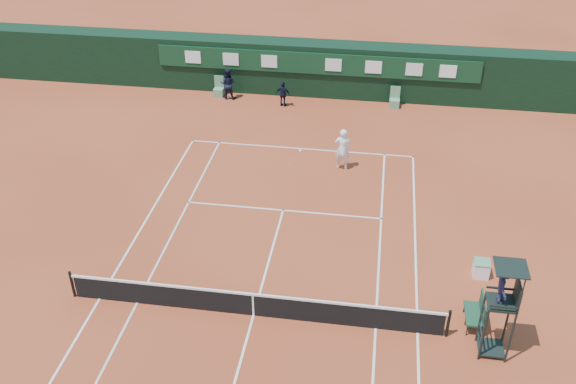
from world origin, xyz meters
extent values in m
plane|color=#AB4728|center=(0.00, 0.00, 0.00)|extent=(90.00, 90.00, 0.00)
cube|color=silver|center=(0.00, 11.88, 0.01)|extent=(11.05, 0.08, 0.01)
cube|color=white|center=(5.49, 0.00, 0.01)|extent=(0.08, 23.85, 0.01)
cube|color=white|center=(-5.49, 0.00, 0.01)|extent=(0.08, 23.85, 0.01)
cube|color=white|center=(4.12, 0.00, 0.01)|extent=(0.08, 23.85, 0.01)
cube|color=silver|center=(-4.12, 0.00, 0.01)|extent=(0.08, 23.85, 0.01)
cube|color=silver|center=(0.00, 6.40, 0.01)|extent=(8.31, 0.08, 0.01)
cube|color=white|center=(0.00, 0.00, 0.01)|extent=(0.08, 12.88, 0.01)
cube|color=silver|center=(0.00, 11.73, 0.01)|extent=(0.08, 0.30, 0.01)
cube|color=black|center=(0.00, 0.00, 0.45)|extent=(12.60, 0.04, 0.90)
cube|color=white|center=(0.00, 0.00, 0.93)|extent=(12.80, 0.06, 0.08)
cube|color=white|center=(0.00, 0.00, 0.46)|extent=(0.06, 0.05, 0.92)
cylinder|color=black|center=(6.40, 0.00, 0.55)|extent=(0.10, 0.10, 1.10)
cylinder|color=black|center=(-6.40, 0.00, 0.55)|extent=(0.10, 0.10, 1.10)
cube|color=black|center=(0.00, 18.75, 1.50)|extent=(40.00, 1.50, 3.00)
cube|color=#0F371E|center=(0.00, 17.94, 2.10)|extent=(18.00, 0.10, 1.20)
cube|color=white|center=(-7.00, 17.87, 2.10)|extent=(0.90, 0.04, 0.70)
cube|color=silver|center=(-4.80, 17.87, 2.10)|extent=(0.90, 0.04, 0.70)
cube|color=silver|center=(-2.60, 17.87, 2.10)|extent=(0.90, 0.04, 0.70)
cube|color=silver|center=(1.00, 17.87, 2.10)|extent=(0.90, 0.04, 0.70)
cube|color=white|center=(3.20, 17.87, 2.10)|extent=(0.90, 0.04, 0.70)
cube|color=silver|center=(5.40, 17.87, 2.10)|extent=(0.90, 0.04, 0.70)
cube|color=white|center=(7.20, 17.87, 2.10)|extent=(0.90, 0.04, 0.70)
cube|color=#619568|center=(-5.50, 17.45, 0.23)|extent=(0.55, 0.50, 0.46)
cube|color=#5B8C66|center=(-5.50, 17.67, 0.80)|extent=(0.55, 0.06, 0.70)
cube|color=#609371|center=(4.50, 17.45, 0.23)|extent=(0.55, 0.50, 0.46)
cube|color=#5F9165|center=(4.50, 17.67, 0.80)|extent=(0.55, 0.06, 0.70)
cylinder|color=black|center=(7.34, -0.86, 1.00)|extent=(0.07, 0.07, 2.00)
cylinder|color=black|center=(7.34, -0.06, 1.00)|extent=(0.07, 0.07, 2.00)
cylinder|color=black|center=(8.14, -0.86, 1.00)|extent=(0.07, 0.07, 2.00)
cylinder|color=black|center=(8.14, -0.06, 1.00)|extent=(0.07, 0.07, 2.00)
cube|color=black|center=(7.74, -0.46, 2.04)|extent=(0.85, 0.85, 0.08)
cube|color=black|center=(8.14, -0.46, 2.45)|extent=(0.06, 0.85, 0.80)
cube|color=black|center=(7.74, -0.88, 2.25)|extent=(0.85, 0.05, 0.06)
cube|color=black|center=(7.74, -0.04, 2.25)|extent=(0.85, 0.05, 0.06)
cylinder|color=black|center=(8.14, -0.86, 2.90)|extent=(0.04, 0.04, 1.00)
cylinder|color=black|center=(8.14, -0.06, 2.90)|extent=(0.04, 0.04, 1.00)
cube|color=black|center=(7.79, -0.46, 3.40)|extent=(0.95, 0.95, 0.04)
cube|color=black|center=(7.74, -0.46, 0.15)|extent=(0.80, 0.80, 0.05)
cube|color=black|center=(7.34, -0.46, 0.40)|extent=(0.04, 0.80, 0.04)
cube|color=black|center=(7.34, -0.46, 0.80)|extent=(0.04, 0.80, 0.04)
cube|color=black|center=(7.34, -0.46, 1.20)|extent=(0.04, 0.80, 0.04)
cube|color=black|center=(7.34, -0.46, 1.60)|extent=(0.04, 0.80, 0.04)
imported|color=#1A1A34|center=(7.69, -0.46, 2.72)|extent=(0.47, 0.82, 1.28)
cube|color=#1A422B|center=(7.27, 0.68, 0.45)|extent=(0.55, 1.20, 0.08)
cube|color=#193F2C|center=(7.52, 0.68, 0.80)|extent=(0.06, 1.20, 0.60)
cylinder|color=black|center=(7.05, 0.13, 0.20)|extent=(0.04, 0.04, 0.41)
cylinder|color=black|center=(7.49, 0.13, 0.20)|extent=(0.04, 0.04, 0.41)
cylinder|color=black|center=(7.05, 1.23, 0.20)|extent=(0.04, 0.04, 0.41)
cylinder|color=black|center=(7.49, 1.23, 0.20)|extent=(0.04, 0.04, 0.41)
cube|color=black|center=(7.28, 0.90, 0.13)|extent=(0.51, 0.78, 0.27)
cube|color=white|center=(7.80, 3.30, 0.30)|extent=(0.55, 0.55, 0.60)
cube|color=#5A8A67|center=(7.80, 3.30, 0.62)|extent=(0.57, 0.57, 0.05)
sphere|color=#BED832|center=(-0.27, 10.23, 0.03)|extent=(0.06, 0.06, 0.06)
imported|color=white|center=(2.16, 10.30, 1.01)|extent=(0.75, 0.51, 2.03)
imported|color=black|center=(-4.88, 17.22, 0.89)|extent=(0.87, 0.68, 1.78)
imported|color=black|center=(-1.62, 16.67, 0.71)|extent=(0.90, 0.56, 1.42)
camera|label=1|loc=(3.57, -15.70, 15.21)|focal=40.00mm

